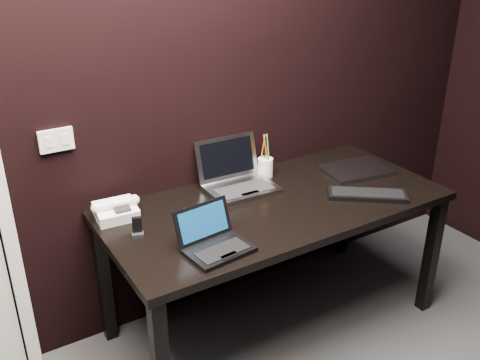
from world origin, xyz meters
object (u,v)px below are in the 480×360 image
desk_phone (116,210)px  mobile_phone (137,229)px  desk (276,215)px  silver_laptop (238,180)px  ext_keyboard (367,194)px  netbook (215,242)px  closed_laptop (356,170)px  pen_cup (265,166)px

desk_phone → mobile_phone: 0.20m
desk → silver_laptop: bearing=109.7°
ext_keyboard → mobile_phone: mobile_phone is taller
netbook → silver_laptop: size_ratio=0.81×
closed_laptop → desk: bearing=-173.9°
mobile_phone → desk: bearing=-3.9°
silver_laptop → mobile_phone: silver_laptop is taller
closed_laptop → desk_phone: 1.33m
desk_phone → mobile_phone: bearing=-83.2°
pen_cup → desk_phone: bearing=-177.9°
netbook → pen_cup: pen_cup is taller
pen_cup → desk: bearing=-113.9°
silver_laptop → desk: bearing=-70.3°
ext_keyboard → pen_cup: bearing=121.8°
desk → ext_keyboard: 0.47m
netbook → mobile_phone: (-0.23, 0.27, -0.00)m
ext_keyboard → desk_phone: 1.24m
desk → pen_cup: (0.13, 0.28, 0.13)m
desk → netbook: bearing=-154.7°
netbook → mobile_phone: netbook is taller
netbook → silver_laptop: bearing=49.4°
netbook → silver_laptop: 0.60m
desk → netbook: 0.53m
silver_laptop → pen_cup: same height
desk → pen_cup: 0.34m
silver_laptop → closed_laptop: 0.69m
netbook → closed_laptop: bearing=15.1°
pen_cup → closed_laptop: bearing=-25.8°
ext_keyboard → closed_laptop: same height
netbook → ext_keyboard: bearing=1.8°
desk → closed_laptop: bearing=6.1°
desk_phone → pen_cup: (0.86, 0.03, 0.02)m
netbook → closed_laptop: size_ratio=0.75×
mobile_phone → pen_cup: pen_cup is taller
netbook → desk_phone: 0.54m
desk → mobile_phone: 0.72m
ext_keyboard → netbook: bearing=-178.2°
pen_cup → mobile_phone: bearing=-164.2°
ext_keyboard → desk_phone: size_ratio=1.71×
desk_phone → mobile_phone: size_ratio=2.60×
closed_laptop → ext_keyboard: bearing=-122.0°
netbook → closed_laptop: 1.09m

